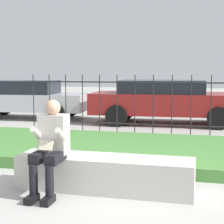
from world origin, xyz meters
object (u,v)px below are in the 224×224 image
Objects in this scene: person_seated_reader at (51,143)px; car_parked_center at (167,100)px; stone_bench at (105,175)px; car_parked_left at (27,98)px.

person_seated_reader is 0.27× the size of car_parked_center.
person_seated_reader is at bearing -99.59° from car_parked_center.
stone_bench is at bearing -94.33° from car_parked_center.
stone_bench is at bearing -60.42° from car_parked_left.
car_parked_center is 4.81m from car_parked_left.
stone_bench is 6.70m from car_parked_center.
stone_bench is 8.28m from car_parked_left.
person_seated_reader reaches higher than stone_bench.
car_parked_left is at bearing 118.99° from person_seated_reader.
car_parked_center reaches higher than person_seated_reader.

